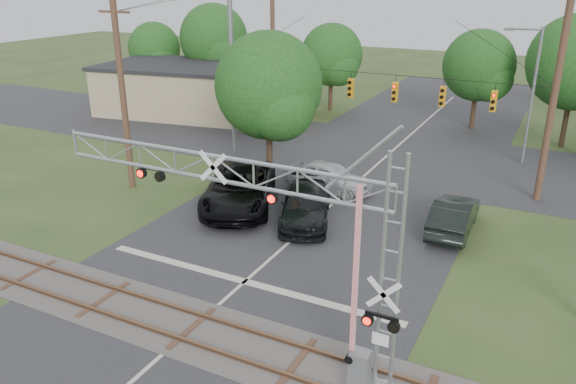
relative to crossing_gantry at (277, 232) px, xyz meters
The scene contains 14 objects.
ground 5.99m from the crossing_gantry, 154.94° to the right, with size 160.00×160.00×0.00m, color #2F421E.
road_main 10.15m from the crossing_gantry, 112.73° to the left, with size 14.00×90.00×0.02m, color #2A2A2C.
road_cross 23.09m from the crossing_gantry, 98.90° to the left, with size 90.00×12.00×0.02m, color #2A2A2C.
railroad_track 5.75m from the crossing_gantry, behind, with size 90.00×3.20×0.17m.
crossing_gantry is the anchor object (origin of this frame).
traffic_signal_span 18.57m from the crossing_gantry, 98.05° to the left, with size 19.34×0.36×11.50m.
pickup_black 13.46m from the crossing_gantry, 126.69° to the left, with size 3.32×7.19×2.00m, color black.
car_dark 11.62m from the crossing_gantry, 110.75° to the left, with size 2.27×5.58×1.62m, color black.
sedan_silver 15.65m from the crossing_gantry, 106.96° to the left, with size 1.95×4.84×1.65m, color #B6BABF.
suv_dark 13.18m from the crossing_gantry, 77.31° to the left, with size 1.72×4.93×1.62m, color black.
commercial_building 34.20m from the crossing_gantry, 128.10° to the left, with size 18.93×11.65×4.15m.
streetlight 25.04m from the crossing_gantry, 79.72° to the left, with size 2.24×0.23×8.41m.
utility_poles 20.63m from the crossing_gantry, 88.82° to the left, with size 26.39×28.08×14.46m.
treeline 27.35m from the crossing_gantry, 88.74° to the left, with size 58.41×27.21×9.99m.
Camera 1 is at (10.22, -10.89, 11.33)m, focal length 35.00 mm.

